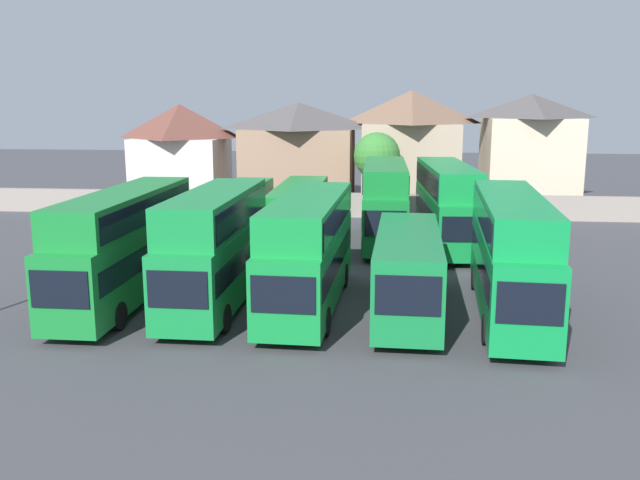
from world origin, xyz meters
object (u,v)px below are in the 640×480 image
Objects in this scene: bus_2 at (215,243)px; bus_5 at (511,249)px; bus_3 at (308,246)px; bus_7 at (299,210)px; house_terrace_far_right at (529,150)px; bus_9 at (447,201)px; house_terrace_right at (410,146)px; bus_8 at (385,199)px; bus_6 at (233,211)px; house_terrace_centre at (299,152)px; bus_4 at (408,268)px; house_terrace_left at (181,151)px; bus_1 at (125,240)px; tree_left_of_lot at (377,156)px.

bus_5 is at bearing 91.16° from bus_2.
bus_3 reaches higher than bus_7.
house_terrace_far_right is at bearing 135.07° from bus_7.
bus_9 is 18.33m from house_terrace_right.
bus_3 is 1.02× the size of bus_7.
bus_8 is 3.68m from bus_9.
house_terrace_right reaches higher than bus_6.
bus_9 is at bearing -56.99° from house_terrace_centre.
bus_4 is 1.12× the size of house_terrace_far_right.
bus_5 is at bearing 97.15° from bus_4.
bus_5 is 31.43m from house_terrace_right.
bus_6 is 19.58m from house_terrace_left.
bus_2 is at bearing 13.35° from bus_6.
house_terrace_right reaches higher than bus_2.
house_terrace_left is at bearing -179.08° from house_terrace_right.
bus_1 is at bearing -3.92° from bus_6.
bus_1 is 1.26× the size of house_terrace_right.
bus_5 is 38.63m from house_terrace_left.
house_terrace_left is 0.86× the size of house_terrace_centre.
bus_5 is at bearing -53.10° from house_terrace_left.
bus_8 is 1.74× the size of tree_left_of_lot.
bus_9 reaches higher than bus_3.
bus_3 is at bearing -95.05° from tree_left_of_lot.
bus_6 is at bearing -91.56° from bus_8.
bus_6 is at bearing -141.77° from bus_4.
bus_9 reaches higher than bus_1.
tree_left_of_lot reaches higher than bus_1.
tree_left_of_lot is (-0.78, 12.26, 1.57)m from bus_8.
bus_5 is 31.15m from house_terrace_far_right.
bus_7 is at bearing -91.00° from bus_8.
house_terrace_centre is (-12.73, 30.23, 1.54)m from bus_5.
house_terrace_left is (-23.17, 30.87, 1.48)m from bus_5.
bus_4 is at bearing 40.28° from bus_6.
bus_8 is at bearing 168.89° from bus_3.
bus_2 is at bearing -70.45° from house_terrace_left.
bus_7 is at bearing -111.70° from house_terrace_right.
bus_9 is 1.23× the size of house_terrace_right.
bus_7 is 8.90m from bus_9.
bus_2 is 35.81m from house_terrace_far_right.
bus_5 is at bearing -67.17° from house_terrace_centre.
bus_8 is 12.38m from tree_left_of_lot.
bus_2 is 0.91× the size of bus_3.
bus_2 is at bearing -85.85° from bus_5.
bus_6 is 9.39m from bus_8.
house_terrace_centre is (-4.46, 30.06, 1.64)m from bus_3.
bus_2 reaches higher than bus_5.
house_terrace_far_right reaches higher than house_terrace_left.
house_terrace_centre is 8.15m from tree_left_of_lot.
bus_3 is at bearing 8.82° from bus_7.
bus_9 is at bearing 141.68° from bus_2.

